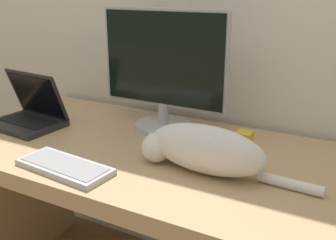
{
  "coord_description": "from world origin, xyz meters",
  "views": [
    {
      "loc": [
        0.75,
        -0.75,
        1.33
      ],
      "look_at": [
        0.16,
        0.35,
        0.9
      ],
      "focal_mm": 42.0,
      "sensor_mm": 36.0,
      "label": 1
    }
  ],
  "objects": [
    {
      "name": "external_keyboard",
      "position": [
        -0.09,
        0.1,
        0.78
      ],
      "size": [
        0.34,
        0.16,
        0.02
      ],
      "rotation": [
        0.0,
        0.0,
        -0.09
      ],
      "color": "#BCBCC1",
      "rests_on": "desk"
    },
    {
      "name": "monitor",
      "position": [
        0.0,
        0.6,
        1.01
      ],
      "size": [
        0.54,
        0.24,
        0.48
      ],
      "color": "#B2B2B7",
      "rests_on": "desk"
    },
    {
      "name": "desk",
      "position": [
        0.0,
        0.39,
        0.6
      ],
      "size": [
        1.46,
        0.77,
        0.76
      ],
      "color": "tan",
      "rests_on": "ground_plane"
    },
    {
      "name": "cat",
      "position": [
        0.31,
        0.31,
        0.84
      ],
      "size": [
        0.59,
        0.17,
        0.15
      ],
      "rotation": [
        0.0,
        0.0,
        -0.06
      ],
      "color": "silver",
      "rests_on": "desk"
    },
    {
      "name": "small_toy",
      "position": [
        0.36,
        0.57,
        0.79
      ],
      "size": [
        0.06,
        0.06,
        0.06
      ],
      "color": "gold",
      "rests_on": "desk"
    },
    {
      "name": "laptop",
      "position": [
        -0.52,
        0.36,
        0.81
      ],
      "size": [
        0.32,
        0.24,
        0.22
      ],
      "rotation": [
        0.0,
        0.0,
        -0.09
      ],
      "color": "#232326",
      "rests_on": "desk"
    }
  ]
}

